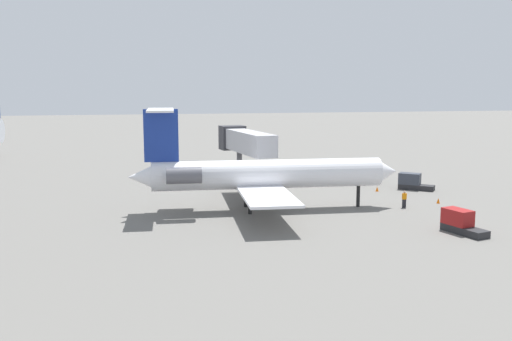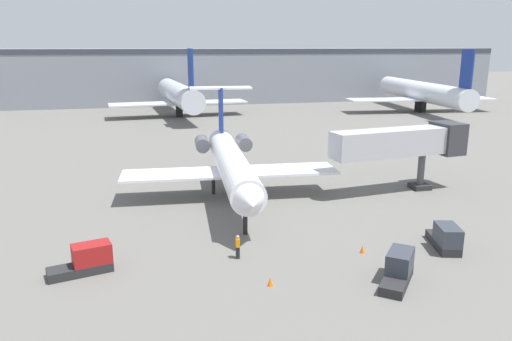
{
  "view_description": "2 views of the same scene",
  "coord_description": "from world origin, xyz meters",
  "px_view_note": "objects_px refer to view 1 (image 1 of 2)",
  "views": [
    {
      "loc": [
        -52.43,
        12.46,
        11.86
      ],
      "look_at": [
        1.8,
        0.3,
        3.62
      ],
      "focal_mm": 39.58,
      "sensor_mm": 36.0,
      "label": 1
    },
    {
      "loc": [
        -8.2,
        -44.93,
        14.3
      ],
      "look_at": [
        1.5,
        -3.82,
        3.57
      ],
      "focal_mm": 34.63,
      "sensor_mm": 36.0,
      "label": 2
    }
  ],
  "objects_px": {
    "baggage_tug_spare": "(461,223)",
    "traffic_cone_near": "(377,189)",
    "jet_bridge": "(244,142)",
    "traffic_cone_mid": "(438,201)",
    "ground_crew_marshaller": "(404,199)",
    "baggage_tug_lead": "(362,176)",
    "baggage_tug_trailing": "(413,182)",
    "regional_jet": "(260,174)"
  },
  "relations": [
    {
      "from": "regional_jet",
      "to": "jet_bridge",
      "type": "xyz_separation_m",
      "value": [
        17.43,
        -1.99,
        1.4
      ]
    },
    {
      "from": "baggage_tug_trailing",
      "to": "traffic_cone_mid",
      "type": "xyz_separation_m",
      "value": [
        -7.89,
        1.28,
        -0.56
      ]
    },
    {
      "from": "traffic_cone_near",
      "to": "traffic_cone_mid",
      "type": "height_order",
      "value": "same"
    },
    {
      "from": "jet_bridge",
      "to": "ground_crew_marshaller",
      "type": "relative_size",
      "value": 8.62
    },
    {
      "from": "ground_crew_marshaller",
      "to": "traffic_cone_mid",
      "type": "xyz_separation_m",
      "value": [
        1.15,
        -4.43,
        -0.58
      ]
    },
    {
      "from": "traffic_cone_near",
      "to": "jet_bridge",
      "type": "bearing_deg",
      "value": 51.08
    },
    {
      "from": "ground_crew_marshaller",
      "to": "traffic_cone_near",
      "type": "distance_m",
      "value": 8.88
    },
    {
      "from": "traffic_cone_near",
      "to": "traffic_cone_mid",
      "type": "xyz_separation_m",
      "value": [
        -7.64,
        -3.28,
        0.0
      ]
    },
    {
      "from": "regional_jet",
      "to": "jet_bridge",
      "type": "relative_size",
      "value": 1.82
    },
    {
      "from": "baggage_tug_spare",
      "to": "baggage_tug_trailing",
      "type": "bearing_deg",
      "value": -16.96
    },
    {
      "from": "baggage_tug_trailing",
      "to": "ground_crew_marshaller",
      "type": "bearing_deg",
      "value": 147.7
    },
    {
      "from": "jet_bridge",
      "to": "baggage_tug_spare",
      "type": "relative_size",
      "value": 3.45
    },
    {
      "from": "baggage_tug_lead",
      "to": "traffic_cone_mid",
      "type": "bearing_deg",
      "value": -169.56
    },
    {
      "from": "regional_jet",
      "to": "traffic_cone_near",
      "type": "xyz_separation_m",
      "value": [
        6.64,
        -15.36,
        -3.31
      ]
    },
    {
      "from": "baggage_tug_lead",
      "to": "ground_crew_marshaller",
      "type": "bearing_deg",
      "value": 172.71
    },
    {
      "from": "traffic_cone_near",
      "to": "ground_crew_marshaller",
      "type": "bearing_deg",
      "value": 172.5
    },
    {
      "from": "jet_bridge",
      "to": "baggage_tug_lead",
      "type": "height_order",
      "value": "jet_bridge"
    },
    {
      "from": "ground_crew_marshaller",
      "to": "baggage_tug_spare",
      "type": "bearing_deg",
      "value": 179.6
    },
    {
      "from": "jet_bridge",
      "to": "ground_crew_marshaller",
      "type": "height_order",
      "value": "jet_bridge"
    },
    {
      "from": "baggage_tug_spare",
      "to": "traffic_cone_near",
      "type": "xyz_separation_m",
      "value": [
        18.7,
        -1.23,
        -0.56
      ]
    },
    {
      "from": "traffic_cone_near",
      "to": "traffic_cone_mid",
      "type": "relative_size",
      "value": 1.0
    },
    {
      "from": "ground_crew_marshaller",
      "to": "baggage_tug_spare",
      "type": "distance_m",
      "value": 9.92
    },
    {
      "from": "jet_bridge",
      "to": "baggage_tug_trailing",
      "type": "distance_m",
      "value": 21.2
    },
    {
      "from": "baggage_tug_spare",
      "to": "traffic_cone_mid",
      "type": "xyz_separation_m",
      "value": [
        11.07,
        -4.5,
        -0.56
      ]
    },
    {
      "from": "jet_bridge",
      "to": "traffic_cone_mid",
      "type": "xyz_separation_m",
      "value": [
        -18.42,
        -16.64,
        -4.71
      ]
    },
    {
      "from": "traffic_cone_mid",
      "to": "baggage_tug_lead",
      "type": "bearing_deg",
      "value": 10.44
    },
    {
      "from": "baggage_tug_lead",
      "to": "traffic_cone_mid",
      "type": "relative_size",
      "value": 7.69
    },
    {
      "from": "jet_bridge",
      "to": "traffic_cone_near",
      "type": "bearing_deg",
      "value": -128.92
    },
    {
      "from": "regional_jet",
      "to": "baggage_tug_spare",
      "type": "bearing_deg",
      "value": -130.49
    },
    {
      "from": "jet_bridge",
      "to": "baggage_tug_lead",
      "type": "distance_m",
      "value": 15.44
    },
    {
      "from": "baggage_tug_spare",
      "to": "baggage_tug_lead",
      "type": "bearing_deg",
      "value": -4.55
    },
    {
      "from": "regional_jet",
      "to": "baggage_tug_lead",
      "type": "distance_m",
      "value": 20.71
    },
    {
      "from": "regional_jet",
      "to": "traffic_cone_mid",
      "type": "relative_size",
      "value": 48.16
    },
    {
      "from": "regional_jet",
      "to": "traffic_cone_near",
      "type": "distance_m",
      "value": 17.05
    },
    {
      "from": "traffic_cone_near",
      "to": "traffic_cone_mid",
      "type": "bearing_deg",
      "value": -156.77
    },
    {
      "from": "jet_bridge",
      "to": "traffic_cone_mid",
      "type": "height_order",
      "value": "jet_bridge"
    },
    {
      "from": "baggage_tug_lead",
      "to": "baggage_tug_spare",
      "type": "bearing_deg",
      "value": 175.45
    },
    {
      "from": "regional_jet",
      "to": "baggage_tug_trailing",
      "type": "bearing_deg",
      "value": -70.9
    },
    {
      "from": "baggage_tug_trailing",
      "to": "baggage_tug_spare",
      "type": "relative_size",
      "value": 0.94
    },
    {
      "from": "ground_crew_marshaller",
      "to": "baggage_tug_lead",
      "type": "bearing_deg",
      "value": -7.29
    },
    {
      "from": "jet_bridge",
      "to": "traffic_cone_mid",
      "type": "bearing_deg",
      "value": -137.91
    },
    {
      "from": "jet_bridge",
      "to": "traffic_cone_near",
      "type": "height_order",
      "value": "jet_bridge"
    }
  ]
}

